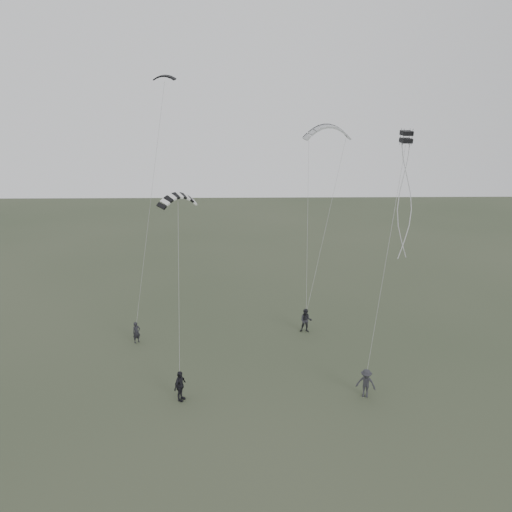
{
  "coord_description": "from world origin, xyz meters",
  "views": [
    {
      "loc": [
        0.82,
        -28.24,
        17.07
      ],
      "look_at": [
        1.54,
        5.91,
        6.92
      ],
      "focal_mm": 35.0,
      "sensor_mm": 36.0,
      "label": 1
    }
  ],
  "objects_px": {
    "kite_dark_small": "(164,76)",
    "kite_pale_large": "(328,126)",
    "flyer_left": "(137,332)",
    "kite_striped": "(178,195)",
    "flyer_right": "(306,321)",
    "flyer_center": "(180,386)",
    "flyer_far": "(366,383)",
    "kite_box": "(406,137)"
  },
  "relations": [
    {
      "from": "flyer_right",
      "to": "flyer_far",
      "type": "bearing_deg",
      "value": -66.63
    },
    {
      "from": "flyer_left",
      "to": "kite_dark_small",
      "type": "height_order",
      "value": "kite_dark_small"
    },
    {
      "from": "flyer_right",
      "to": "kite_striped",
      "type": "relative_size",
      "value": 0.66
    },
    {
      "from": "flyer_left",
      "to": "flyer_center",
      "type": "bearing_deg",
      "value": -100.5
    },
    {
      "from": "flyer_left",
      "to": "flyer_center",
      "type": "height_order",
      "value": "flyer_center"
    },
    {
      "from": "kite_pale_large",
      "to": "kite_striped",
      "type": "height_order",
      "value": "kite_pale_large"
    },
    {
      "from": "flyer_right",
      "to": "kite_box",
      "type": "height_order",
      "value": "kite_box"
    },
    {
      "from": "flyer_far",
      "to": "kite_pale_large",
      "type": "distance_m",
      "value": 22.48
    },
    {
      "from": "kite_striped",
      "to": "kite_box",
      "type": "distance_m",
      "value": 15.72
    },
    {
      "from": "kite_dark_small",
      "to": "kite_striped",
      "type": "distance_m",
      "value": 9.35
    },
    {
      "from": "flyer_left",
      "to": "kite_dark_small",
      "type": "relative_size",
      "value": 0.99
    },
    {
      "from": "flyer_center",
      "to": "kite_box",
      "type": "relative_size",
      "value": 2.74
    },
    {
      "from": "flyer_center",
      "to": "flyer_far",
      "type": "relative_size",
      "value": 1.05
    },
    {
      "from": "kite_pale_large",
      "to": "kite_box",
      "type": "distance_m",
      "value": 13.42
    },
    {
      "from": "flyer_left",
      "to": "kite_box",
      "type": "xyz_separation_m",
      "value": [
        18.05,
        -3.84,
        14.58
      ]
    },
    {
      "from": "flyer_center",
      "to": "kite_dark_small",
      "type": "distance_m",
      "value": 22.39
    },
    {
      "from": "flyer_right",
      "to": "flyer_far",
      "type": "height_order",
      "value": "flyer_right"
    },
    {
      "from": "kite_pale_large",
      "to": "flyer_center",
      "type": "bearing_deg",
      "value": -131.58
    },
    {
      "from": "kite_pale_large",
      "to": "kite_striped",
      "type": "relative_size",
      "value": 1.41
    },
    {
      "from": "flyer_left",
      "to": "kite_box",
      "type": "bearing_deg",
      "value": -50.92
    },
    {
      "from": "kite_dark_small",
      "to": "kite_pale_large",
      "type": "distance_m",
      "value": 14.35
    },
    {
      "from": "kite_striped",
      "to": "flyer_left",
      "type": "bearing_deg",
      "value": 147.44
    },
    {
      "from": "flyer_far",
      "to": "kite_dark_small",
      "type": "distance_m",
      "value": 25.91
    },
    {
      "from": "flyer_left",
      "to": "kite_box",
      "type": "distance_m",
      "value": 23.52
    },
    {
      "from": "flyer_left",
      "to": "flyer_far",
      "type": "relative_size",
      "value": 0.89
    },
    {
      "from": "kite_dark_small",
      "to": "kite_pale_large",
      "type": "height_order",
      "value": "kite_dark_small"
    },
    {
      "from": "flyer_far",
      "to": "kite_pale_large",
      "type": "bearing_deg",
      "value": 110.88
    },
    {
      "from": "flyer_left",
      "to": "kite_pale_large",
      "type": "bearing_deg",
      "value": -7.74
    },
    {
      "from": "flyer_center",
      "to": "kite_box",
      "type": "xyz_separation_m",
      "value": [
        13.78,
        4.06,
        14.44
      ]
    },
    {
      "from": "kite_dark_small",
      "to": "kite_striped",
      "type": "height_order",
      "value": "kite_dark_small"
    },
    {
      "from": "kite_pale_large",
      "to": "flyer_right",
      "type": "bearing_deg",
      "value": -115.84
    },
    {
      "from": "flyer_right",
      "to": "kite_striped",
      "type": "xyz_separation_m",
      "value": [
        -9.5,
        -1.21,
        10.2
      ]
    },
    {
      "from": "kite_dark_small",
      "to": "kite_box",
      "type": "height_order",
      "value": "kite_dark_small"
    },
    {
      "from": "flyer_center",
      "to": "kite_pale_large",
      "type": "height_order",
      "value": "kite_pale_large"
    },
    {
      "from": "kite_striped",
      "to": "kite_dark_small",
      "type": "bearing_deg",
      "value": 66.56
    },
    {
      "from": "flyer_far",
      "to": "kite_box",
      "type": "relative_size",
      "value": 2.6
    },
    {
      "from": "flyer_right",
      "to": "flyer_far",
      "type": "relative_size",
      "value": 1.05
    },
    {
      "from": "flyer_far",
      "to": "kite_box",
      "type": "height_order",
      "value": "kite_box"
    },
    {
      "from": "kite_pale_large",
      "to": "kite_box",
      "type": "bearing_deg",
      "value": -87.28
    },
    {
      "from": "flyer_left",
      "to": "kite_box",
      "type": "relative_size",
      "value": 2.33
    },
    {
      "from": "kite_striped",
      "to": "flyer_center",
      "type": "bearing_deg",
      "value": -123.55
    },
    {
      "from": "flyer_right",
      "to": "kite_dark_small",
      "type": "relative_size",
      "value": 1.16
    }
  ]
}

